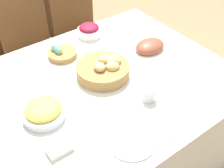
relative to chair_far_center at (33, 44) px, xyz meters
The scene contains 16 objects.
ground_plane 1.07m from the chair_far_center, 87.79° to the right, with size 12.00×12.00×0.00m, color #937551.
dining_table 0.94m from the chair_far_center, 87.79° to the right, with size 1.54×1.19×0.75m.
chair_far_center is the anchor object (origin of this frame).
chair_far_right 0.45m from the chair_far_center, ahead, with size 0.43×0.43×1.00m.
sideboard 1.00m from the chair_far_center, 83.91° to the left, with size 1.11×0.44×0.90m.
bread_basket 0.92m from the chair_far_center, 83.66° to the right, with size 0.31×0.31×0.11m.
egg_basket 0.61m from the chair_far_center, 91.69° to the right, with size 0.19×0.19×0.08m.
ham_platter 1.01m from the chair_far_center, 60.43° to the right, with size 0.32×0.22×0.08m.
pineapple_bowl 1.06m from the chair_far_center, 109.12° to the right, with size 0.22×0.22×0.09m.
beet_salad_bowl 0.59m from the chair_far_center, 59.89° to the right, with size 0.16×0.16×0.09m.
dinner_plate 1.37m from the chair_far_center, 93.44° to the right, with size 0.24×0.24×0.01m.
fork 1.39m from the chair_far_center, 99.44° to the right, with size 0.02×0.19×0.00m.
knife 1.37m from the chair_far_center, 87.37° to the right, with size 0.02×0.19×0.00m.
spoon 1.37m from the chair_far_center, 86.10° to the right, with size 0.02×0.19×0.00m.
drinking_cup 1.23m from the chair_far_center, 81.90° to the right, with size 0.08×0.08×0.07m.
butter_dish 1.28m from the chair_far_center, 107.33° to the right, with size 0.11×0.07×0.03m.
Camera 1 is at (-0.67, -1.03, 1.80)m, focal length 45.00 mm.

